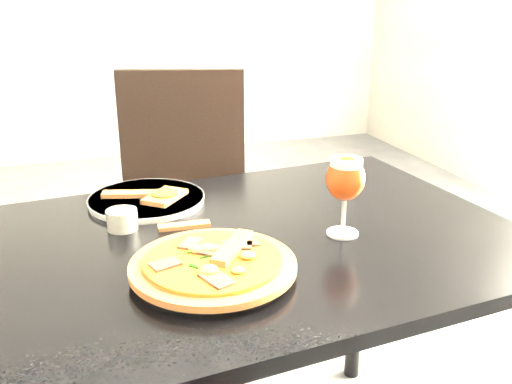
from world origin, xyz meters
name	(u,v)px	position (x,y,z in m)	size (l,w,h in m)	color
dining_table	(238,276)	(0.28, -0.31, 0.66)	(1.25, 0.89, 0.75)	black
chair_far	(182,207)	(0.31, 0.43, 0.54)	(0.57, 0.57, 0.98)	black
plate_main	(212,268)	(0.19, -0.44, 0.76)	(0.27, 0.27, 0.01)	white
pizza	(213,263)	(0.19, -0.45, 0.77)	(0.30, 0.30, 0.03)	brown
plate_second	(147,200)	(0.13, -0.04, 0.76)	(0.28, 0.28, 0.01)	white
crust_scraps	(153,195)	(0.15, -0.05, 0.77)	(0.21, 0.14, 0.02)	brown
loose_crust	(184,226)	(0.19, -0.22, 0.75)	(0.11, 0.03, 0.01)	brown
sauce_cup	(122,219)	(0.06, -0.18, 0.77)	(0.07, 0.07, 0.04)	beige
beer_glass	(346,179)	(0.50, -0.36, 0.87)	(0.08, 0.08, 0.17)	silver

